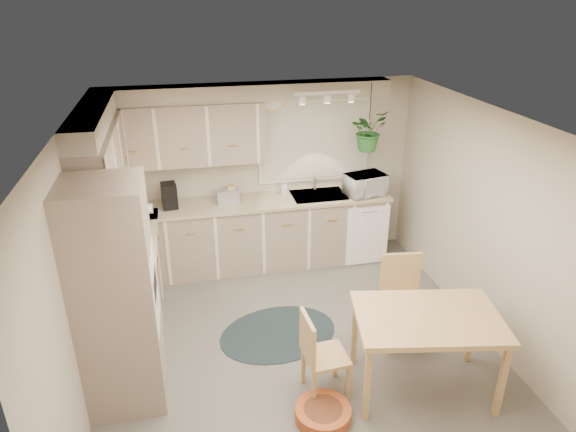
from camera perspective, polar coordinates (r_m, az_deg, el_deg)
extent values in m
plane|color=#666359|center=(5.59, 1.11, -14.12)|extent=(4.20, 4.20, 0.00)
plane|color=white|center=(4.52, 1.35, 10.51)|extent=(4.20, 4.20, 0.00)
cube|color=#B4A995|center=(6.84, -2.87, 4.80)|extent=(4.00, 0.04, 2.40)
cube|color=#B4A995|center=(3.30, 10.20, -19.70)|extent=(4.00, 0.04, 2.40)
cube|color=#B4A995|center=(4.93, -22.15, -5.18)|extent=(0.04, 4.20, 2.40)
cube|color=#B4A995|center=(5.70, 21.16, -0.97)|extent=(0.04, 4.20, 2.40)
cube|color=tan|center=(6.00, -17.02, -7.20)|extent=(0.60, 1.85, 0.90)
cube|color=tan|center=(6.83, -3.97, -2.10)|extent=(3.60, 0.60, 0.90)
cube|color=tan|center=(5.77, -17.49, -3.20)|extent=(0.64, 1.89, 0.04)
cube|color=tan|center=(6.62, -4.08, 1.51)|extent=(3.64, 0.64, 0.04)
cube|color=tan|center=(4.63, -18.53, -8.75)|extent=(0.65, 0.65, 2.10)
cube|color=white|center=(4.59, -14.53, -8.47)|extent=(0.02, 0.56, 0.58)
cube|color=tan|center=(5.57, -19.94, 5.58)|extent=(0.35, 2.00, 0.75)
cube|color=tan|center=(6.40, -11.68, 8.84)|extent=(2.00, 0.35, 0.75)
cube|color=#B4A995|center=(5.45, -20.91, 10.27)|extent=(0.30, 2.00, 0.20)
cube|color=#B4A995|center=(6.38, -4.67, 13.58)|extent=(3.60, 0.30, 0.20)
cube|color=white|center=(5.26, -17.82, -5.78)|extent=(0.52, 0.58, 0.02)
cube|color=white|center=(5.06, -18.70, -1.32)|extent=(0.40, 0.60, 0.14)
cube|color=white|center=(6.83, 2.96, 8.30)|extent=(1.40, 0.02, 1.00)
cube|color=beige|center=(6.84, 2.94, 8.32)|extent=(1.50, 0.02, 1.10)
cube|color=#ADAFB4|center=(6.81, 3.43, 2.01)|extent=(0.70, 0.48, 0.10)
cube|color=white|center=(6.92, 8.81, -2.21)|extent=(0.58, 0.02, 0.83)
cube|color=white|center=(6.17, 4.39, 13.51)|extent=(0.80, 0.04, 0.04)
cylinder|color=gold|center=(6.57, -1.68, 12.89)|extent=(0.30, 0.03, 0.30)
cube|color=tan|center=(5.02, 14.83, -14.44)|extent=(1.41, 1.07, 0.81)
cube|color=tan|center=(4.82, 4.24, -15.05)|extent=(0.42, 0.42, 0.85)
cube|color=tan|center=(5.50, 12.74, -9.45)|extent=(0.50, 0.50, 0.95)
ellipsoid|color=black|center=(5.74, -1.10, -12.89)|extent=(1.47, 1.22, 0.01)
cylinder|color=#B85924|center=(4.81, 3.91, -21.04)|extent=(0.63, 0.63, 0.11)
imported|color=white|center=(6.83, 8.59, 3.74)|extent=(0.56, 0.39, 0.34)
imported|color=white|center=(6.82, -0.44, 2.81)|extent=(0.09, 0.18, 0.08)
imported|color=#276328|center=(6.63, 8.92, 8.90)|extent=(0.63, 0.66, 0.40)
cube|color=black|center=(6.51, -13.05, 2.22)|extent=(0.20, 0.24, 0.32)
cube|color=#ADAFB4|center=(6.58, -6.70, 2.24)|extent=(0.29, 0.18, 0.17)
cube|color=tan|center=(6.60, -6.38, 2.53)|extent=(0.12, 0.12, 0.21)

